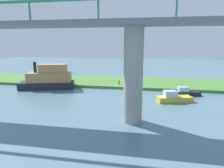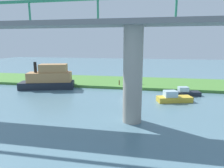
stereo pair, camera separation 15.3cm
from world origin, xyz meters
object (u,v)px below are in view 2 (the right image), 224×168
at_px(mooring_post, 119,83).
at_px(motorboat_white, 173,98).
at_px(person_on_bank, 139,81).
at_px(skiff_small, 49,79).
at_px(bridge_pylon, 133,76).
at_px(motorboat_red, 186,92).

relative_size(mooring_post, motorboat_white, 0.17).
height_order(person_on_bank, skiff_small, skiff_small).
bearing_deg(bridge_pylon, mooring_post, -76.71).
distance_m(mooring_post, skiff_small, 13.47).
distance_m(mooring_post, motorboat_white, 12.35).
relative_size(motorboat_white, motorboat_red, 1.18).
bearing_deg(bridge_pylon, skiff_small, -38.68).
xyz_separation_m(mooring_post, motorboat_red, (-11.71, 3.93, -0.44)).
bearing_deg(mooring_post, motorboat_white, 138.92).
distance_m(mooring_post, motorboat_red, 12.36).
xyz_separation_m(person_on_bank, skiff_small, (16.73, 4.92, 0.68)).
bearing_deg(mooring_post, bridge_pylon, 103.29).
height_order(person_on_bank, motorboat_white, person_on_bank).
distance_m(person_on_bank, motorboat_white, 11.31).
height_order(mooring_post, motorboat_white, motorboat_white).
bearing_deg(person_on_bank, motorboat_white, 119.85).
xyz_separation_m(mooring_post, motorboat_white, (-9.30, 8.11, -0.36)).
height_order(skiff_small, motorboat_white, skiff_small).
xyz_separation_m(bridge_pylon, person_on_bank, (0.30, -18.55, -3.90)).
bearing_deg(person_on_bank, skiff_small, 16.38).
relative_size(bridge_pylon, mooring_post, 11.15).
height_order(motorboat_white, motorboat_red, motorboat_white).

